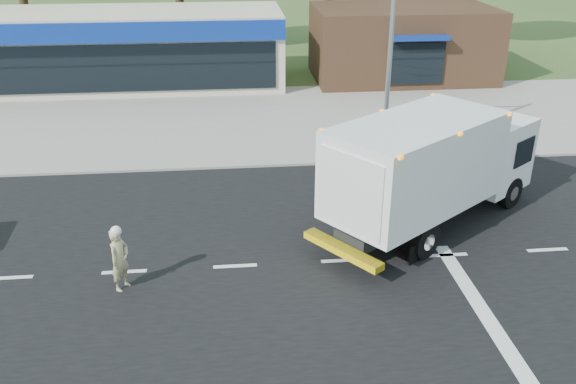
{
  "coord_description": "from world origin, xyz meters",
  "views": [
    {
      "loc": [
        -2.96,
        -14.42,
        8.94
      ],
      "look_at": [
        -1.43,
        1.08,
        1.7
      ],
      "focal_mm": 38.0,
      "sensor_mm": 36.0,
      "label": 1
    }
  ],
  "objects": [
    {
      "name": "ems_box_truck",
      "position": [
        2.99,
        1.88,
        2.08
      ],
      "size": [
        8.01,
        6.85,
        3.6
      ],
      "rotation": [
        0.0,
        0.0,
        0.64
      ],
      "color": "black",
      "rests_on": "ground"
    },
    {
      "name": "parking_apron",
      "position": [
        0.0,
        14.0,
        0.01
      ],
      "size": [
        60.0,
        9.0,
        0.02
      ],
      "primitive_type": "cube",
      "color": "gray",
      "rests_on": "ground"
    },
    {
      "name": "lane_markings",
      "position": [
        1.35,
        -1.35,
        0.02
      ],
      "size": [
        55.2,
        7.0,
        0.01
      ],
      "color": "silver",
      "rests_on": "road_asphalt"
    },
    {
      "name": "sidewalk",
      "position": [
        0.0,
        8.2,
        0.06
      ],
      "size": [
        60.0,
        2.4,
        0.12
      ],
      "primitive_type": "cube",
      "color": "gray",
      "rests_on": "ground"
    },
    {
      "name": "ground",
      "position": [
        0.0,
        0.0,
        0.0
      ],
      "size": [
        120.0,
        120.0,
        0.0
      ],
      "primitive_type": "plane",
      "color": "#385123",
      "rests_on": "ground"
    },
    {
      "name": "emergency_worker",
      "position": [
        -5.91,
        -0.75,
        0.89
      ],
      "size": [
        0.67,
        0.74,
        1.81
      ],
      "rotation": [
        0.0,
        0.0,
        1.04
      ],
      "color": "tan",
      "rests_on": "ground"
    },
    {
      "name": "retail_strip_mall",
      "position": [
        -9.0,
        19.93,
        2.01
      ],
      "size": [
        18.0,
        6.2,
        4.0
      ],
      "color": "beige",
      "rests_on": "ground"
    },
    {
      "name": "traffic_signal_pole",
      "position": [
        2.35,
        7.6,
        4.92
      ],
      "size": [
        3.51,
        0.25,
        8.0
      ],
      "color": "gray",
      "rests_on": "ground"
    },
    {
      "name": "brown_storefront",
      "position": [
        7.0,
        19.98,
        2.0
      ],
      "size": [
        10.0,
        6.7,
        4.0
      ],
      "color": "#382316",
      "rests_on": "ground"
    },
    {
      "name": "road_asphalt",
      "position": [
        0.0,
        0.0,
        0.0
      ],
      "size": [
        60.0,
        14.0,
        0.02
      ],
      "primitive_type": "cube",
      "color": "black",
      "rests_on": "ground"
    }
  ]
}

